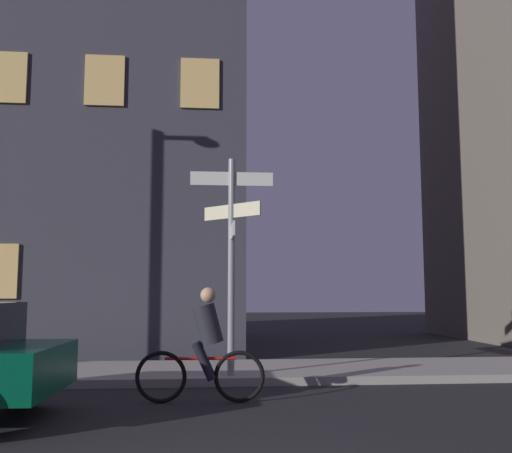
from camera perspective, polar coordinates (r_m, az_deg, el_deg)
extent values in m
cube|color=#9E9991|center=(11.08, -5.10, -14.09)|extent=(40.00, 2.61, 0.14)
cylinder|color=gray|center=(10.02, -2.44, -3.82)|extent=(0.12, 0.12, 3.73)
cube|color=white|center=(10.20, -2.40, 4.71)|extent=(1.45, 0.03, 0.24)
cube|color=beige|center=(10.11, -2.41, 1.52)|extent=(0.94, 0.94, 0.24)
cube|color=white|center=(10.06, -2.42, -0.66)|extent=(0.03, 1.73, 0.24)
cylinder|color=black|center=(8.66, -21.79, -14.14)|extent=(0.65, 0.24, 0.64)
torus|color=black|center=(8.47, -9.35, -14.41)|extent=(0.72, 0.10, 0.72)
torus|color=black|center=(8.41, -1.65, -14.55)|extent=(0.72, 0.10, 0.72)
cylinder|color=red|center=(8.39, -5.50, -12.82)|extent=(1.00, 0.09, 0.04)
cylinder|color=#26262D|center=(8.35, -4.76, -9.59)|extent=(0.47, 0.34, 0.61)
sphere|color=tan|center=(8.34, -4.74, -6.74)|extent=(0.22, 0.22, 0.22)
cylinder|color=black|center=(8.31, -5.18, -13.10)|extent=(0.35, 0.14, 0.55)
cylinder|color=black|center=(8.48, -5.12, -12.96)|extent=(0.35, 0.14, 0.55)
cube|color=#383842|center=(19.54, -18.73, 13.49)|extent=(10.96, 9.35, 16.20)
cube|color=#F2C672|center=(14.72, -23.36, 13.35)|extent=(0.90, 0.06, 1.20)
cube|color=#F2C672|center=(14.20, -14.68, 13.75)|extent=(0.90, 0.06, 1.20)
cube|color=#F2C672|center=(14.01, -5.54, 13.85)|extent=(0.90, 0.06, 1.20)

